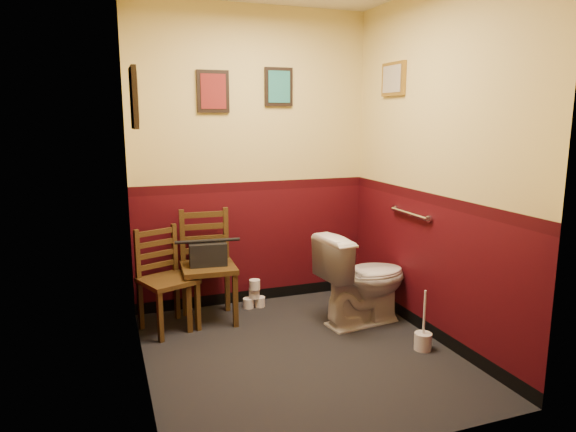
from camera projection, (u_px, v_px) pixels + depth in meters
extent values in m
cube|color=black|center=(299.00, 353.00, 3.82)|extent=(2.20, 2.40, 0.00)
cube|color=#3D080E|center=(252.00, 160.00, 4.67)|extent=(2.20, 0.00, 2.70)
cube|color=#3D080E|center=(391.00, 198.00, 2.46)|extent=(2.20, 0.00, 2.70)
cube|color=#3D080E|center=(136.00, 180.00, 3.20)|extent=(0.00, 2.40, 2.70)
cube|color=#3D080E|center=(434.00, 168.00, 3.94)|extent=(0.00, 2.40, 2.70)
cylinder|color=silver|center=(409.00, 214.00, 4.23)|extent=(0.03, 0.50, 0.03)
cylinder|color=silver|center=(429.00, 219.00, 4.01)|extent=(0.02, 0.06, 0.06)
cylinder|color=silver|center=(395.00, 208.00, 4.47)|extent=(0.02, 0.06, 0.06)
cube|color=black|center=(213.00, 91.00, 4.42)|extent=(0.28, 0.03, 0.36)
cube|color=maroon|center=(213.00, 91.00, 4.41)|extent=(0.22, 0.01, 0.30)
cube|color=black|center=(279.00, 87.00, 4.62)|extent=(0.26, 0.03, 0.34)
cube|color=#267975|center=(279.00, 87.00, 4.60)|extent=(0.20, 0.01, 0.28)
cube|color=black|center=(134.00, 98.00, 3.20)|extent=(0.03, 0.30, 0.38)
cube|color=#A0967E|center=(136.00, 98.00, 3.21)|extent=(0.01, 0.24, 0.31)
cube|color=olive|center=(393.00, 79.00, 4.35)|extent=(0.03, 0.34, 0.28)
cube|color=#A0967E|center=(392.00, 79.00, 4.35)|extent=(0.01, 0.28, 0.22)
imported|color=white|center=(363.00, 279.00, 4.33)|extent=(0.84, 0.53, 0.77)
cylinder|color=silver|center=(423.00, 341.00, 3.88)|extent=(0.13, 0.13, 0.13)
cylinder|color=silver|center=(424.00, 314.00, 3.84)|extent=(0.02, 0.02, 0.37)
cube|color=#4E3617|center=(168.00, 281.00, 4.18)|extent=(0.51, 0.51, 0.04)
cube|color=#4E3617|center=(160.00, 316.00, 3.98)|extent=(0.05, 0.05, 0.42)
cube|color=#4E3617|center=(140.00, 305.00, 4.23)|extent=(0.05, 0.05, 0.42)
cube|color=#4E3617|center=(198.00, 306.00, 4.20)|extent=(0.05, 0.05, 0.42)
cube|color=#4E3617|center=(177.00, 295.00, 4.45)|extent=(0.05, 0.05, 0.42)
cube|color=#4E3617|center=(137.00, 255.00, 4.15)|extent=(0.05, 0.04, 0.42)
cube|color=#4E3617|center=(175.00, 248.00, 4.37)|extent=(0.05, 0.04, 0.42)
cube|color=#4E3617|center=(157.00, 265.00, 4.28)|extent=(0.31, 0.14, 0.04)
cube|color=#4E3617|center=(157.00, 254.00, 4.27)|extent=(0.31, 0.14, 0.04)
cube|color=#4E3617|center=(156.00, 243.00, 4.25)|extent=(0.31, 0.14, 0.04)
cube|color=#4E3617|center=(155.00, 232.00, 4.23)|extent=(0.31, 0.14, 0.04)
cube|color=#4E3617|center=(208.00, 268.00, 4.35)|extent=(0.47, 0.47, 0.04)
cube|color=#4E3617|center=(189.00, 304.00, 4.16)|extent=(0.04, 0.04, 0.48)
cube|color=#4E3617|center=(185.00, 289.00, 4.52)|extent=(0.04, 0.04, 0.48)
cube|color=#4E3617|center=(235.00, 300.00, 4.27)|extent=(0.04, 0.04, 0.48)
cube|color=#4E3617|center=(227.00, 285.00, 4.63)|extent=(0.04, 0.04, 0.48)
cube|color=#4E3617|center=(182.00, 237.00, 4.44)|extent=(0.04, 0.04, 0.48)
cube|color=#4E3617|center=(226.00, 234.00, 4.54)|extent=(0.04, 0.04, 0.48)
cube|color=#4E3617|center=(205.00, 250.00, 4.52)|extent=(0.36, 0.05, 0.05)
cube|color=#4E3617|center=(204.00, 238.00, 4.50)|extent=(0.36, 0.05, 0.05)
cube|color=#4E3617|center=(204.00, 226.00, 4.48)|extent=(0.36, 0.05, 0.05)
cube|color=#4E3617|center=(204.00, 215.00, 4.46)|extent=(0.36, 0.05, 0.05)
cube|color=black|center=(208.00, 254.00, 4.33)|extent=(0.32, 0.19, 0.19)
cylinder|color=black|center=(208.00, 241.00, 4.31)|extent=(0.27, 0.05, 0.03)
cylinder|color=silver|center=(248.00, 303.00, 4.73)|extent=(0.10, 0.10, 0.09)
cylinder|color=silver|center=(260.00, 302.00, 4.77)|extent=(0.10, 0.10, 0.09)
cylinder|color=silver|center=(254.00, 293.00, 4.72)|extent=(0.10, 0.10, 0.09)
cylinder|color=silver|center=(255.00, 285.00, 4.69)|extent=(0.10, 0.10, 0.09)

